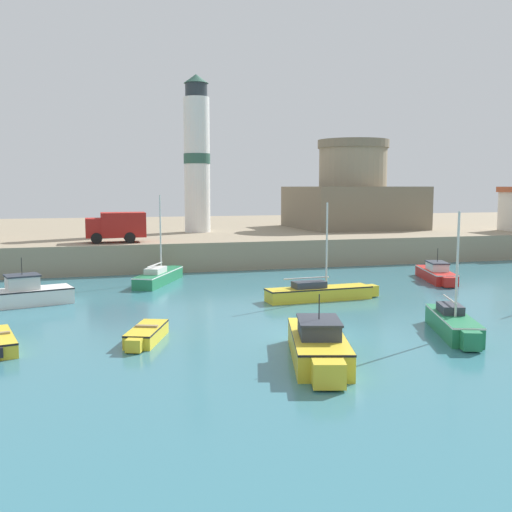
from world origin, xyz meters
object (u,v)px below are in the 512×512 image
object	(u,v)px
sailboat_green_0	(453,323)
sailboat_yellow_3	(320,292)
motorboat_white_1	(23,294)
motorboat_yellow_6	(318,345)
mooring_buoy	(66,288)
sailboat_green_7	(159,276)
motorboat_red_4	(437,274)
truck_on_quay	(116,226)
dinghy_yellow_5	(146,334)
fortress	(352,197)
lighthouse	(197,156)

from	to	relation	value
sailboat_green_0	sailboat_yellow_3	xyz separation A→B (m)	(-2.49, 8.82, -0.06)
sailboat_green_0	motorboat_white_1	world-z (taller)	sailboat_green_0
motorboat_yellow_6	mooring_buoy	bearing A→B (deg)	117.86
sailboat_green_7	mooring_buoy	xyz separation A→B (m)	(-5.71, -1.85, -0.24)
sailboat_green_0	motorboat_red_4	world-z (taller)	sailboat_green_0
motorboat_red_4	mooring_buoy	xyz separation A→B (m)	(-23.60, 2.13, -0.25)
sailboat_green_0	truck_on_quay	bearing A→B (deg)	118.14
sailboat_yellow_3	mooring_buoy	size ratio (longest dim) A/B	14.66
motorboat_red_4	truck_on_quay	distance (m)	23.03
motorboat_white_1	mooring_buoy	size ratio (longest dim) A/B	12.18
motorboat_yellow_6	dinghy_yellow_5	bearing A→B (deg)	141.94
sailboat_green_0	sailboat_yellow_3	world-z (taller)	sailboat_yellow_3
motorboat_red_4	fortress	xyz separation A→B (m)	(3.38, 20.66, 4.71)
sailboat_green_0	sailboat_green_7	xyz separation A→B (m)	(-10.35, 17.08, -0.04)
motorboat_white_1	truck_on_quay	distance (m)	13.46
motorboat_red_4	motorboat_yellow_6	bearing A→B (deg)	-133.61
sailboat_yellow_3	sailboat_green_7	xyz separation A→B (m)	(-7.86, 8.26, 0.02)
motorboat_red_4	motorboat_yellow_6	world-z (taller)	motorboat_yellow_6
fortress	motorboat_white_1	bearing A→B (deg)	-142.78
fortress	sailboat_green_7	bearing A→B (deg)	-141.89
dinghy_yellow_5	sailboat_green_7	xyz separation A→B (m)	(2.24, 14.70, 0.16)
dinghy_yellow_5	lighthouse	world-z (taller)	lighthouse
dinghy_yellow_5	mooring_buoy	xyz separation A→B (m)	(-3.47, 12.85, -0.09)
sailboat_green_0	lighthouse	bearing A→B (deg)	98.97
motorboat_yellow_6	motorboat_red_4	bearing A→B (deg)	46.39
sailboat_green_0	dinghy_yellow_5	distance (m)	12.82
motorboat_white_1	motorboat_red_4	world-z (taller)	motorboat_white_1
motorboat_white_1	sailboat_green_0	bearing A→B (deg)	-32.92
fortress	motorboat_yellow_6	bearing A→B (deg)	-116.46
sailboat_green_0	motorboat_white_1	size ratio (longest dim) A/B	0.99
motorboat_white_1	sailboat_green_7	xyz separation A→B (m)	(7.75, 5.36, -0.12)
motorboat_white_1	dinghy_yellow_5	size ratio (longest dim) A/B	1.53
motorboat_red_4	sailboat_green_7	size ratio (longest dim) A/B	0.94
sailboat_green_0	motorboat_red_4	bearing A→B (deg)	60.09
truck_on_quay	dinghy_yellow_5	bearing A→B (deg)	-89.75
sailboat_yellow_3	mooring_buoy	bearing A→B (deg)	154.71
truck_on_quay	mooring_buoy	bearing A→B (deg)	-111.65
mooring_buoy	sailboat_green_0	bearing A→B (deg)	-43.48
motorboat_red_4	motorboat_yellow_6	xyz separation A→B (m)	(-14.45, -15.17, 0.12)
sailboat_green_0	fortress	bearing A→B (deg)	72.08
dinghy_yellow_5	motorboat_yellow_6	size ratio (longest dim) A/B	0.56
motorboat_yellow_6	truck_on_quay	world-z (taller)	truck_on_quay
dinghy_yellow_5	fortress	bearing A→B (deg)	53.16
mooring_buoy	lighthouse	distance (m)	22.00
lighthouse	fortress	bearing A→B (deg)	5.61
sailboat_green_7	motorboat_red_4	bearing A→B (deg)	-12.53
sailboat_green_0	sailboat_yellow_3	bearing A→B (deg)	105.77
lighthouse	truck_on_quay	xyz separation A→B (m)	(-7.61, -8.47, -5.59)
sailboat_green_7	dinghy_yellow_5	bearing A→B (deg)	-98.67
sailboat_green_7	lighthouse	world-z (taller)	lighthouse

